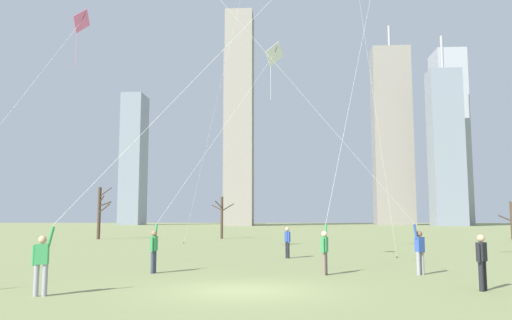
{
  "coord_description": "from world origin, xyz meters",
  "views": [
    {
      "loc": [
        1.28,
        -15.01,
        2.1
      ],
      "look_at": [
        0.0,
        6.0,
        4.51
      ],
      "focal_mm": 35.54,
      "sensor_mm": 36.0,
      "label": 1
    }
  ],
  "objects_px": {
    "kite_flyer_midfield_right_teal": "(374,195)",
    "kite_flyer_far_back_orange": "(119,175)",
    "bystander_strolling_midfield": "(287,241)",
    "kite_flyer_foreground_left_green": "(340,164)",
    "bare_tree_rightmost": "(221,216)",
    "bystander_far_off_by_trees": "(482,259)",
    "kite_flyer_midfield_center_white": "(199,176)",
    "bare_tree_far_right_edge": "(100,212)"
  },
  "relations": [
    {
      "from": "kite_flyer_midfield_right_teal",
      "to": "bystander_far_off_by_trees",
      "type": "height_order",
      "value": "kite_flyer_midfield_right_teal"
    },
    {
      "from": "kite_flyer_far_back_orange",
      "to": "bare_tree_far_right_edge",
      "type": "relative_size",
      "value": 2.69
    },
    {
      "from": "bystander_strolling_midfield",
      "to": "bystander_far_off_by_trees",
      "type": "bearing_deg",
      "value": -64.21
    },
    {
      "from": "kite_flyer_foreground_left_green",
      "to": "bare_tree_rightmost",
      "type": "relative_size",
      "value": 4.47
    },
    {
      "from": "kite_flyer_midfield_center_white",
      "to": "kite_flyer_midfield_right_teal",
      "type": "bearing_deg",
      "value": -26.77
    },
    {
      "from": "kite_flyer_midfield_right_teal",
      "to": "bare_tree_far_right_edge",
      "type": "bearing_deg",
      "value": 125.28
    },
    {
      "from": "bystander_far_off_by_trees",
      "to": "bare_tree_rightmost",
      "type": "distance_m",
      "value": 38.39
    },
    {
      "from": "bystander_far_off_by_trees",
      "to": "bare_tree_far_right_edge",
      "type": "distance_m",
      "value": 42.08
    },
    {
      "from": "kite_flyer_far_back_orange",
      "to": "kite_flyer_foreground_left_green",
      "type": "bearing_deg",
      "value": 44.45
    },
    {
      "from": "kite_flyer_midfield_center_white",
      "to": "bystander_far_off_by_trees",
      "type": "xyz_separation_m",
      "value": [
        9.56,
        -7.06,
        -3.08
      ]
    },
    {
      "from": "kite_flyer_far_back_orange",
      "to": "bystander_far_off_by_trees",
      "type": "distance_m",
      "value": 10.91
    },
    {
      "from": "kite_flyer_midfield_right_teal",
      "to": "kite_flyer_midfield_center_white",
      "type": "height_order",
      "value": "kite_flyer_midfield_right_teal"
    },
    {
      "from": "kite_flyer_foreground_left_green",
      "to": "bare_tree_far_right_edge",
      "type": "distance_m",
      "value": 34.87
    },
    {
      "from": "bystander_strolling_midfield",
      "to": "bare_tree_far_right_edge",
      "type": "height_order",
      "value": "bare_tree_far_right_edge"
    },
    {
      "from": "kite_flyer_far_back_orange",
      "to": "kite_flyer_midfield_center_white",
      "type": "xyz_separation_m",
      "value": [
        1.05,
        7.71,
        0.62
      ]
    },
    {
      "from": "kite_flyer_foreground_left_green",
      "to": "bystander_strolling_midfield",
      "type": "relative_size",
      "value": 11.72
    },
    {
      "from": "bare_tree_rightmost",
      "to": "bare_tree_far_right_edge",
      "type": "xyz_separation_m",
      "value": [
        -11.94,
        -2.0,
        0.4
      ]
    },
    {
      "from": "bystander_far_off_by_trees",
      "to": "bystander_strolling_midfield",
      "type": "bearing_deg",
      "value": 115.79
    },
    {
      "from": "kite_flyer_foreground_left_green",
      "to": "bystander_far_off_by_trees",
      "type": "distance_m",
      "value": 8.09
    },
    {
      "from": "kite_flyer_far_back_orange",
      "to": "bare_tree_rightmost",
      "type": "bearing_deg",
      "value": 92.67
    },
    {
      "from": "bare_tree_rightmost",
      "to": "bare_tree_far_right_edge",
      "type": "bearing_deg",
      "value": -170.48
    },
    {
      "from": "kite_flyer_foreground_left_green",
      "to": "bare_tree_rightmost",
      "type": "height_order",
      "value": "kite_flyer_foreground_left_green"
    },
    {
      "from": "kite_flyer_foreground_left_green",
      "to": "kite_flyer_midfield_right_teal",
      "type": "bearing_deg",
      "value": -73.47
    },
    {
      "from": "kite_flyer_midfield_right_teal",
      "to": "kite_flyer_midfield_center_white",
      "type": "bearing_deg",
      "value": 153.23
    },
    {
      "from": "kite_flyer_foreground_left_green",
      "to": "kite_flyer_far_back_orange",
      "type": "distance_m",
      "value": 10.23
    },
    {
      "from": "bystander_strolling_midfield",
      "to": "bare_tree_rightmost",
      "type": "xyz_separation_m",
      "value": [
        -6.7,
        24.67,
        1.42
      ]
    },
    {
      "from": "kite_flyer_foreground_left_green",
      "to": "bare_tree_far_right_edge",
      "type": "bearing_deg",
      "value": 126.94
    },
    {
      "from": "bystander_strolling_midfield",
      "to": "bare_tree_rightmost",
      "type": "bearing_deg",
      "value": 105.2
    },
    {
      "from": "kite_flyer_far_back_orange",
      "to": "kite_flyer_midfield_center_white",
      "type": "distance_m",
      "value": 7.8
    },
    {
      "from": "kite_flyer_midfield_center_white",
      "to": "bare_tree_far_right_edge",
      "type": "bearing_deg",
      "value": 118.36
    },
    {
      "from": "bystander_far_off_by_trees",
      "to": "bare_tree_rightmost",
      "type": "xyz_separation_m",
      "value": [
        -12.33,
        36.33,
        1.42
      ]
    },
    {
      "from": "kite_flyer_midfield_center_white",
      "to": "bare_tree_rightmost",
      "type": "distance_m",
      "value": 29.44
    },
    {
      "from": "kite_flyer_foreground_left_green",
      "to": "bare_tree_rightmost",
      "type": "xyz_separation_m",
      "value": [
        -8.99,
        29.84,
        -2.06
      ]
    },
    {
      "from": "bystander_strolling_midfield",
      "to": "bare_tree_rightmost",
      "type": "height_order",
      "value": "bare_tree_rightmost"
    },
    {
      "from": "kite_flyer_far_back_orange",
      "to": "bystander_strolling_midfield",
      "type": "relative_size",
      "value": 8.57
    },
    {
      "from": "kite_flyer_midfield_right_teal",
      "to": "kite_flyer_far_back_orange",
      "type": "bearing_deg",
      "value": -153.21
    },
    {
      "from": "kite_flyer_midfield_right_teal",
      "to": "bystander_far_off_by_trees",
      "type": "relative_size",
      "value": 11.13
    },
    {
      "from": "kite_flyer_far_back_orange",
      "to": "kite_flyer_midfield_right_teal",
      "type": "relative_size",
      "value": 0.77
    },
    {
      "from": "bystander_far_off_by_trees",
      "to": "bare_tree_rightmost",
      "type": "bearing_deg",
      "value": 108.75
    },
    {
      "from": "kite_flyer_foreground_left_green",
      "to": "kite_flyer_midfield_center_white",
      "type": "height_order",
      "value": "kite_flyer_foreground_left_green"
    },
    {
      "from": "kite_flyer_midfield_center_white",
      "to": "bare_tree_far_right_edge",
      "type": "height_order",
      "value": "kite_flyer_midfield_center_white"
    },
    {
      "from": "kite_flyer_midfield_center_white",
      "to": "kite_flyer_far_back_orange",
      "type": "bearing_deg",
      "value": -97.76
    }
  ]
}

